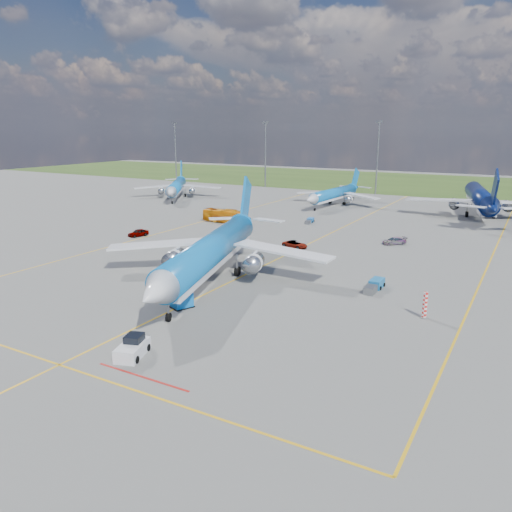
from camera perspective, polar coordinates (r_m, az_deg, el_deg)
The scene contains 17 objects.
ground at distance 62.23m, azimuth -7.18°, elevation -5.00°, with size 400.00×400.00×0.00m, color #5B5B59.
grass_strip at distance 200.96m, azimuth 19.53°, elevation 7.78°, with size 400.00×80.00×0.01m, color #2D4719.
taxiway_lines at distance 84.94m, azimuth 4.13°, elevation 0.39°, with size 60.25×160.00×0.02m.
floodlight_masts at distance 158.99m, azimuth 20.78°, elevation 10.66°, with size 202.20×0.50×22.70m.
warning_post at distance 58.75m, azimuth 18.75°, elevation -5.33°, with size 0.50×0.50×3.00m, color red.
bg_jet_nw at distance 153.48m, azimuth -9.02°, elevation 6.59°, with size 28.41×37.29×9.77m, color #0C64B0, non-canonical shape.
bg_jet_nnw at distance 138.54m, azimuth 8.85°, elevation 5.75°, with size 25.82×33.89×8.88m, color #0C64B0, non-canonical shape.
bg_jet_n at distance 132.60m, azimuth 24.07°, elevation 4.28°, with size 36.09×47.37×12.41m, color #071441, non-canonical shape.
main_airliner at distance 69.71m, azimuth -5.08°, elevation -2.79°, with size 35.52×46.62×12.21m, color #0C64B0, non-canonical shape.
pushback_tug at distance 48.53m, azimuth -13.90°, elevation -10.15°, with size 3.24×5.62×1.88m.
uld_container at distance 59.72m, azimuth -8.50°, elevation -4.98°, with size 1.81×2.26×1.81m, color #0D62B9.
apron_bus at distance 111.57m, azimuth -3.56°, elevation 4.58°, with size 2.51×10.74×2.99m, color orange.
service_car_a at distance 99.98m, azimuth -13.31°, elevation 2.60°, with size 1.68×4.19×1.43m, color #999999.
service_car_b at distance 88.07m, azimuth 4.48°, elevation 1.32°, with size 2.12×4.61×1.28m, color #999999.
service_car_c at distance 94.07m, azimuth 15.52°, elevation 1.68°, with size 1.80×4.43×1.28m, color #999999.
baggage_tug_w at distance 67.30m, azimuth 13.40°, elevation -3.30°, with size 1.48×5.16×1.16m.
baggage_tug_c at distance 111.98m, azimuth 6.15°, elevation 4.02°, with size 1.85×4.42×0.96m.
Camera 1 is at (35.56, -46.71, 20.65)m, focal length 35.00 mm.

